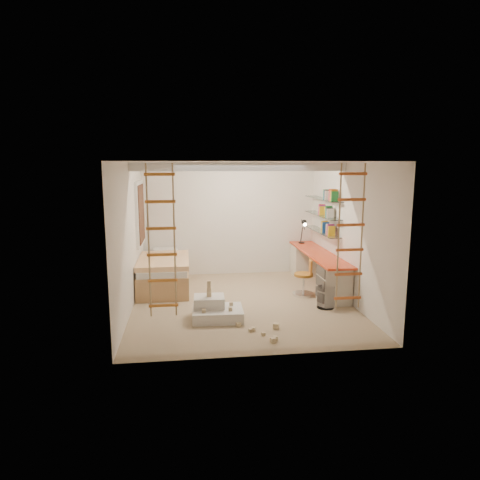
{
  "coord_description": "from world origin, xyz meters",
  "views": [
    {
      "loc": [
        -1.02,
        -7.61,
        2.55
      ],
      "look_at": [
        0.0,
        0.3,
        1.15
      ],
      "focal_mm": 32.0,
      "sensor_mm": 36.0,
      "label": 1
    }
  ],
  "objects": [
    {
      "name": "books",
      "position": [
        1.87,
        1.13,
        1.62
      ],
      "size": [
        0.14,
        0.64,
        0.92
      ],
      "color": "yellow",
      "rests_on": "shelves"
    },
    {
      "name": "rope_ladder_left",
      "position": [
        -1.35,
        -1.75,
        1.52
      ],
      "size": [
        0.41,
        0.04,
        2.13
      ],
      "primitive_type": null,
      "color": "#BE7220",
      "rests_on": "ceiling"
    },
    {
      "name": "play_platform",
      "position": [
        -0.55,
        -0.74,
        0.14
      ],
      "size": [
        0.86,
        0.68,
        0.37
      ],
      "color": "silver",
      "rests_on": "floor"
    },
    {
      "name": "ceiling_beam",
      "position": [
        0.0,
        0.3,
        2.52
      ],
      "size": [
        4.0,
        0.18,
        0.16
      ],
      "primitive_type": "cube",
      "color": "white",
      "rests_on": "ceiling"
    },
    {
      "name": "bed",
      "position": [
        -1.48,
        1.23,
        0.33
      ],
      "size": [
        1.02,
        2.0,
        0.69
      ],
      "color": "#AD7F51",
      "rests_on": "floor"
    },
    {
      "name": "desk",
      "position": [
        1.72,
        0.86,
        0.4
      ],
      "size": [
        0.56,
        2.8,
        0.75
      ],
      "color": "red",
      "rests_on": "floor"
    },
    {
      "name": "toy_blocks",
      "position": [
        -0.21,
        -1.15,
        0.2
      ],
      "size": [
        1.19,
        1.26,
        0.64
      ],
      "color": "#CCB284",
      "rests_on": "floor"
    },
    {
      "name": "window_blind",
      "position": [
        -1.93,
        1.5,
        1.55
      ],
      "size": [
        0.02,
        1.0,
        1.2
      ],
      "primitive_type": "cube",
      "color": "#4C2D1E",
      "rests_on": "window_frame"
    },
    {
      "name": "swivel_chair",
      "position": [
        1.29,
        0.34,
        0.27
      ],
      "size": [
        0.5,
        0.5,
        0.72
      ],
      "color": "#B27022",
      "rests_on": "floor"
    },
    {
      "name": "window_frame",
      "position": [
        -1.97,
        1.5,
        1.55
      ],
      "size": [
        0.06,
        1.15,
        1.35
      ],
      "primitive_type": "cube",
      "color": "white",
      "rests_on": "wall_left"
    },
    {
      "name": "waste_bin",
      "position": [
        1.47,
        -0.44,
        0.2
      ],
      "size": [
        0.31,
        0.31,
        0.39
      ],
      "primitive_type": "cylinder",
      "color": "white",
      "rests_on": "floor"
    },
    {
      "name": "floor",
      "position": [
        0.0,
        0.0,
        0.0
      ],
      "size": [
        4.5,
        4.5,
        0.0
      ],
      "primitive_type": "plane",
      "color": "tan",
      "rests_on": "ground"
    },
    {
      "name": "shelves",
      "position": [
        1.87,
        1.13,
        1.5
      ],
      "size": [
        0.25,
        1.8,
        0.71
      ],
      "color": "white",
      "rests_on": "wall_right"
    },
    {
      "name": "task_lamp",
      "position": [
        1.67,
        1.82,
        1.14
      ],
      "size": [
        0.14,
        0.36,
        0.57
      ],
      "color": "black",
      "rests_on": "desk"
    },
    {
      "name": "rope_ladder_right",
      "position": [
        1.35,
        -1.75,
        1.52
      ],
      "size": [
        0.41,
        0.04,
        2.13
      ],
      "primitive_type": null,
      "color": "#D14F23",
      "rests_on": "ceiling"
    }
  ]
}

